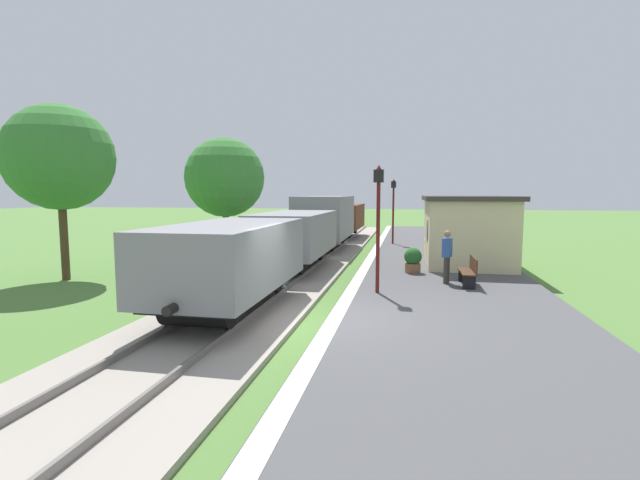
% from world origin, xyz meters
% --- Properties ---
extents(ground_plane, '(160.00, 160.00, 0.00)m').
position_xyz_m(ground_plane, '(0.00, 0.00, 0.00)').
color(ground_plane, '#517A38').
extents(platform_slab, '(6.00, 60.00, 0.25)m').
position_xyz_m(platform_slab, '(3.20, 0.00, 0.12)').
color(platform_slab, '#4C4C4F').
rests_on(platform_slab, ground).
extents(platform_edge_stripe, '(0.36, 60.00, 0.01)m').
position_xyz_m(platform_edge_stripe, '(0.40, 0.00, 0.25)').
color(platform_edge_stripe, silver).
rests_on(platform_edge_stripe, platform_slab).
extents(track_ballast, '(3.80, 60.00, 0.12)m').
position_xyz_m(track_ballast, '(-2.40, 0.00, 0.06)').
color(track_ballast, '#9E9389').
rests_on(track_ballast, ground).
extents(rail_near, '(0.07, 60.00, 0.14)m').
position_xyz_m(rail_near, '(-1.68, 0.00, 0.19)').
color(rail_near, slate).
rests_on(rail_near, track_ballast).
extents(rail_far, '(0.07, 60.00, 0.14)m').
position_xyz_m(rail_far, '(-3.12, 0.00, 0.19)').
color(rail_far, slate).
rests_on(rail_far, track_ballast).
extents(freight_train, '(2.50, 26.00, 2.72)m').
position_xyz_m(freight_train, '(-2.40, 10.70, 1.48)').
color(freight_train, gray).
rests_on(freight_train, rail_near).
extents(station_hut, '(3.50, 5.80, 2.78)m').
position_xyz_m(station_hut, '(4.40, 9.49, 1.65)').
color(station_hut, beige).
rests_on(station_hut, platform_slab).
extents(bench_near_hut, '(0.42, 1.50, 0.91)m').
position_xyz_m(bench_near_hut, '(3.94, 4.53, 0.72)').
color(bench_near_hut, '#422819').
rests_on(bench_near_hut, platform_slab).
extents(bench_down_platform, '(0.42, 1.50, 0.91)m').
position_xyz_m(bench_down_platform, '(3.94, 14.73, 0.72)').
color(bench_down_platform, '#422819').
rests_on(bench_down_platform, platform_slab).
extents(person_waiting, '(0.36, 0.44, 1.71)m').
position_xyz_m(person_waiting, '(3.27, 4.76, 1.18)').
color(person_waiting, '#38332D').
rests_on(person_waiting, platform_slab).
extents(potted_planter, '(0.64, 0.64, 0.92)m').
position_xyz_m(potted_planter, '(2.23, 6.55, 0.72)').
color(potted_planter, brown).
rests_on(potted_planter, platform_slab).
extents(lamp_post_near, '(0.28, 0.28, 3.70)m').
position_xyz_m(lamp_post_near, '(1.18, 2.96, 2.80)').
color(lamp_post_near, '#591414').
rests_on(lamp_post_near, platform_slab).
extents(lamp_post_far, '(0.28, 0.28, 3.70)m').
position_xyz_m(lamp_post_far, '(1.18, 15.99, 2.80)').
color(lamp_post_far, '#591414').
rests_on(lamp_post_far, platform_slab).
extents(tree_trackside_mid, '(3.74, 3.74, 6.28)m').
position_xyz_m(tree_trackside_mid, '(-10.20, 4.04, 4.40)').
color(tree_trackside_mid, '#4C3823').
rests_on(tree_trackside_mid, ground).
extents(tree_trackside_far, '(3.95, 3.95, 5.90)m').
position_xyz_m(tree_trackside_far, '(-7.05, 11.32, 3.92)').
color(tree_trackside_far, '#4C3823').
rests_on(tree_trackside_far, ground).
extents(tree_field_left, '(2.85, 2.85, 4.83)m').
position_xyz_m(tree_field_left, '(-9.76, 17.96, 3.39)').
color(tree_field_left, '#4C3823').
rests_on(tree_field_left, ground).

